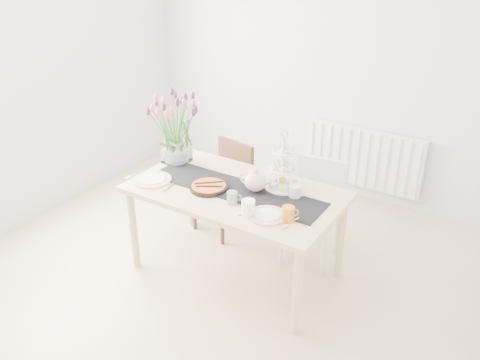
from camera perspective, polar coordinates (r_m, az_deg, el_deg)
The scene contains 16 objects.
room_shell at distance 3.32m, azimuth -6.25°, elevation 4.69°, with size 4.50×4.50×4.50m.
radiator at distance 5.24m, azimuth 13.63°, elevation 2.44°, with size 1.20×0.08×0.60m, color white.
dining_table at distance 3.86m, azimuth -0.52°, elevation -2.10°, with size 1.60×0.90×0.75m.
chair_brown at distance 4.58m, azimuth -1.39°, elevation -0.04°, with size 0.47×0.47×0.82m.
chair_white at distance 4.23m, azimuth 8.45°, elevation -2.50°, with size 0.46×0.46×0.85m.
table_runner at distance 3.83m, azimuth -0.52°, elevation -1.04°, with size 1.40×0.35×0.01m, color black.
tulip_vase at distance 4.17m, azimuth -7.38°, elevation 6.86°, with size 0.70×0.70×0.60m.
cake_stand at distance 3.81m, azimuth 4.87°, elevation 0.69°, with size 0.28×0.28×0.41m.
teapot at distance 3.77m, azimuth 1.74°, elevation -0.16°, with size 0.27×0.22×0.18m, color white, non-canonical shape.
cream_jug at distance 3.73m, azimuth 6.18°, elevation -1.29°, with size 0.09×0.09×0.09m, color silver.
tart_tin at distance 3.84m, azimuth -3.53°, elevation -0.80°, with size 0.29×0.29×0.04m.
mug_grey at distance 3.62m, azimuth -0.88°, elevation -1.99°, with size 0.08×0.08×0.09m, color gray.
mug_white at distance 3.48m, azimuth 0.94°, elevation -3.12°, with size 0.09×0.09×0.11m, color white.
mug_orange at distance 3.43m, azimuth 5.42°, elevation -3.80°, with size 0.09×0.09×0.10m, color orange.
plate_left at distance 4.02m, azimuth -9.82°, elevation 0.03°, with size 0.30×0.30×0.02m, color white.
plate_right at distance 3.49m, azimuth 3.10°, elevation -4.00°, with size 0.27×0.27×0.01m, color white.
Camera 1 is at (1.94, -2.39, 2.53)m, focal length 38.00 mm.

